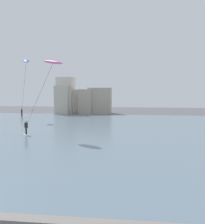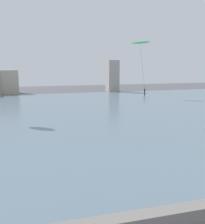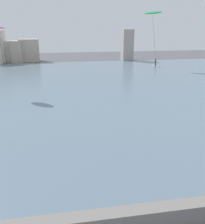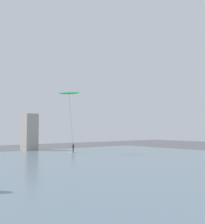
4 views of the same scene
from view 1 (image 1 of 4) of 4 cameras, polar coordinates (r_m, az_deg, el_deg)
name	(u,v)px [view 1 (image 1 of 4)]	position (r m, az deg, el deg)	size (l,w,h in m)	color
water_bay	(133,136)	(38.30, 5.18, -4.06)	(84.00, 52.00, 0.10)	slate
far_shore_buildings	(98,99)	(67.52, -0.74, 2.24)	(33.96, 6.06, 7.54)	beige
kitesurfer_pink	(51,67)	(38.33, -8.84, 7.57)	(5.48, 3.27, 8.74)	silver
kitesurfer_blue	(26,67)	(57.93, -13.01, 7.50)	(3.54, 3.93, 10.22)	silver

